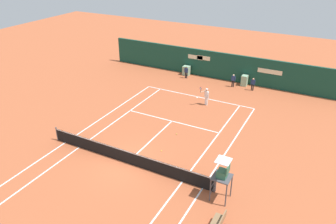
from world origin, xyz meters
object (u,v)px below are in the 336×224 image
ball_kid_left_post (253,83)px  player_bench (219,222)px  tennis_ball_mid_court (176,134)px  tennis_ball_by_sideline (161,151)px  umpire_chair (222,175)px  player_on_baseline (206,95)px  ball_kid_centre_post (233,80)px  ball_kid_right_post (186,71)px

ball_kid_left_post → player_bench: bearing=89.4°
tennis_ball_mid_court → tennis_ball_by_sideline: same height
umpire_chair → tennis_ball_by_sideline: size_ratio=38.25×
umpire_chair → player_on_baseline: (-5.20, 10.79, -0.72)m
ball_kid_left_post → tennis_ball_by_sideline: 13.61m
player_on_baseline → tennis_ball_mid_court: (-0.04, -5.73, -0.90)m
player_bench → ball_kid_centre_post: 18.75m
ball_kid_centre_post → tennis_ball_by_sideline: bearing=87.4°
umpire_chair → ball_kid_right_post: 18.55m
ball_kid_left_post → ball_kid_centre_post: bearing=-10.3°
umpire_chair → player_bench: (0.65, -2.15, -1.15)m
player_on_baseline → ball_kid_left_post: size_ratio=1.40×
ball_kid_centre_post → ball_kid_right_post: size_ratio=1.03×
umpire_chair → ball_kid_left_post: umpire_chair is taller
player_bench → umpire_chair: bearing=16.9°
tennis_ball_by_sideline → ball_kid_left_post: bearing=78.4°
umpire_chair → player_on_baseline: umpire_chair is taller
ball_kid_right_post → tennis_ball_by_sideline: size_ratio=18.79×
ball_kid_centre_post → tennis_ball_by_sideline: (-0.79, -13.32, -0.72)m
umpire_chair → ball_kid_right_post: (-9.51, 15.90, -0.92)m
ball_kid_centre_post → ball_kid_left_post: ball_kid_centre_post is taller
ball_kid_left_post → tennis_ball_mid_court: bearing=65.2°
ball_kid_centre_post → tennis_ball_by_sideline: 13.36m
ball_kid_centre_post → ball_kid_right_post: ball_kid_centre_post is taller
umpire_chair → ball_kid_left_post: (-2.44, 15.90, -0.92)m
ball_kid_right_post → tennis_ball_by_sideline: (4.34, -13.32, -0.70)m
player_on_baseline → tennis_ball_mid_court: size_ratio=26.24×
ball_kid_centre_post → umpire_chair: bearing=106.2°
player_on_baseline → tennis_ball_by_sideline: bearing=116.6°
player_bench → ball_kid_left_post: (-3.09, 18.05, 0.23)m
umpire_chair → tennis_ball_mid_court: (-5.25, 5.06, -1.62)m
ball_kid_right_post → tennis_ball_mid_court: (4.26, -10.83, -0.70)m
umpire_chair → ball_kid_centre_post: umpire_chair is taller
ball_kid_right_post → tennis_ball_mid_court: ball_kid_right_post is taller
player_bench → tennis_ball_mid_court: size_ratio=17.38×
ball_kid_centre_post → ball_kid_left_post: 1.95m
umpire_chair → player_bench: bearing=-163.1°
player_bench → ball_kid_left_post: size_ratio=0.92×
player_bench → ball_kid_left_post: bearing=9.7°
ball_kid_right_post → ball_kid_left_post: size_ratio=1.00×
tennis_ball_mid_court → tennis_ball_by_sideline: size_ratio=1.00×
ball_kid_right_post → ball_kid_left_post: (7.07, 0.00, 0.00)m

